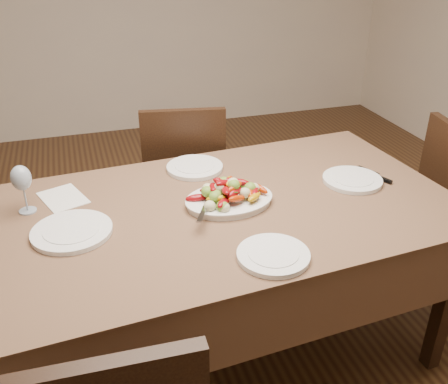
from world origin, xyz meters
TOP-DOWN VIEW (x-y plane):
  - floor at (0.00, 0.00)m, footprint 6.00×6.00m
  - dining_table at (-0.01, 0.01)m, footprint 1.91×1.17m
  - chair_far at (0.02, 0.83)m, footprint 0.49×0.49m
  - serving_platter at (0.02, 0.02)m, footprint 0.36×0.27m
  - roasted_vegetables at (0.02, 0.02)m, footprint 0.29×0.21m
  - serving_spoon at (-0.04, -0.02)m, footprint 0.28×0.17m
  - plate_left at (-0.58, -0.02)m, footprint 0.29×0.29m
  - plate_right at (0.58, 0.05)m, footprint 0.25×0.25m
  - plate_far at (-0.03, 0.37)m, footprint 0.25×0.25m
  - plate_near at (0.05, -0.37)m, footprint 0.24×0.24m
  - wine_glass at (-0.74, 0.19)m, footprint 0.08×0.08m
  - menu_card at (-0.61, 0.26)m, footprint 0.21×0.25m
  - table_knife at (0.71, 0.06)m, footprint 0.09×0.19m

SIDE VIEW (x-z plane):
  - floor at x=0.00m, z-range 0.00..0.00m
  - dining_table at x=-0.01m, z-range 0.00..0.76m
  - chair_far at x=0.02m, z-range 0.00..0.95m
  - menu_card at x=-0.61m, z-range 0.76..0.76m
  - table_knife at x=0.71m, z-range 0.76..0.77m
  - plate_left at x=-0.58m, z-range 0.76..0.78m
  - plate_right at x=0.58m, z-range 0.76..0.78m
  - plate_far at x=-0.03m, z-range 0.76..0.78m
  - plate_near at x=0.05m, z-range 0.76..0.78m
  - serving_platter at x=0.02m, z-range 0.76..0.78m
  - serving_spoon at x=-0.04m, z-range 0.79..0.82m
  - roasted_vegetables at x=0.02m, z-range 0.78..0.87m
  - wine_glass at x=-0.74m, z-range 0.76..0.96m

